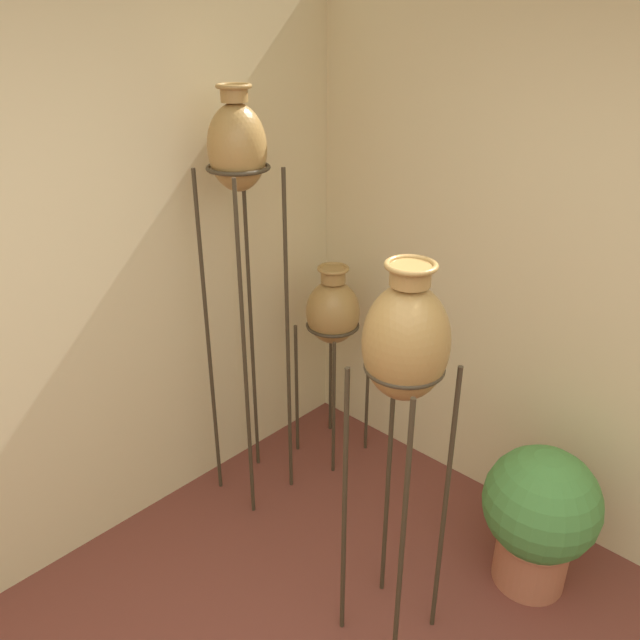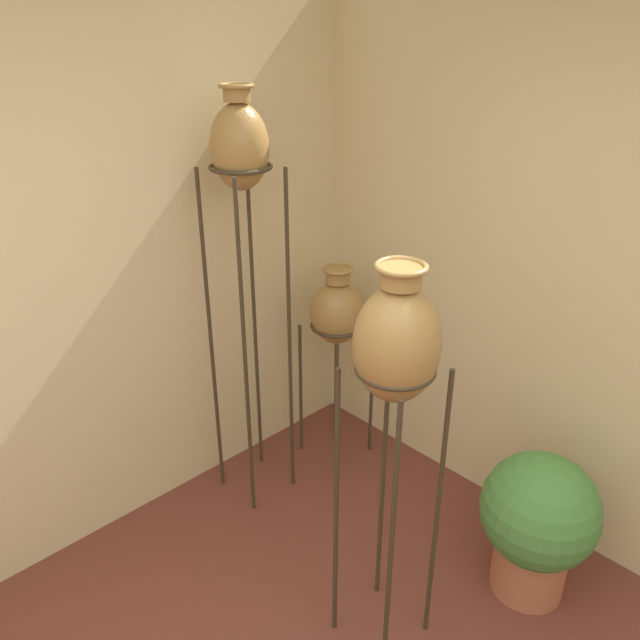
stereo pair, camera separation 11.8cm
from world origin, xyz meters
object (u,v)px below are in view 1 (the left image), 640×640
vase_stand_tall (238,166)px  potted_plant (539,513)px  vase_stand_medium (405,349)px  vase_stand_short (333,314)px

vase_stand_tall → potted_plant: 2.08m
vase_stand_tall → vase_stand_medium: (-0.21, -1.12, -0.44)m
vase_stand_tall → potted_plant: size_ratio=3.00×
vase_stand_tall → vase_stand_medium: 1.22m
vase_stand_short → potted_plant: size_ratio=1.67×
vase_stand_medium → vase_stand_tall: bearing=79.3°
potted_plant → vase_stand_short: bearing=85.8°
vase_stand_tall → vase_stand_short: vase_stand_tall is taller
vase_stand_medium → vase_stand_short: bearing=53.5°
vase_stand_tall → vase_stand_short: 1.06m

